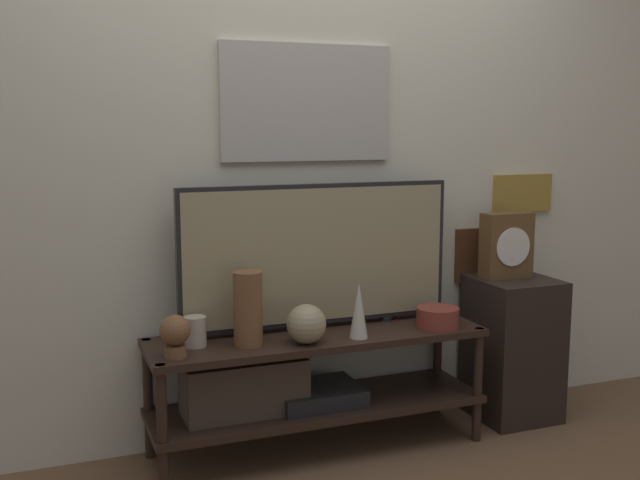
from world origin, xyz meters
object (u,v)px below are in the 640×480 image
Objects in this scene: vase_slim_bronze at (359,310)px; vase_round_glass at (306,324)px; television at (318,255)px; mantel_clock at (507,245)px; vase_tall_ceramic at (248,309)px; candle_jar at (195,332)px; decorative_bust at (175,334)px; vase_wide_bowl at (438,317)px.

vase_round_glass is at bearing 179.59° from vase_slim_bronze.
television is 0.34m from vase_round_glass.
vase_slim_bronze is 0.76× the size of mantel_clock.
vase_slim_bronze is at bearing -0.41° from vase_round_glass.
vase_slim_bronze is 1.44× the size of vase_round_glass.
vase_tall_ceramic is at bearing 172.31° from vase_slim_bronze.
vase_tall_ceramic reaches higher than candle_jar.
television reaches higher than vase_tall_ceramic.
mantel_clock is (1.57, 0.17, 0.22)m from decorative_bust.
vase_slim_bronze is 0.87m from mantel_clock.
vase_round_glass is at bearing -14.86° from vase_tall_ceramic.
mantel_clock reaches higher than candle_jar.
vase_slim_bronze is at bearing -0.41° from decorative_bust.
vase_round_glass is 0.44m from candle_jar.
vase_tall_ceramic is (-0.35, -0.14, -0.17)m from television.
mantel_clock reaches higher than vase_round_glass.
vase_tall_ceramic is at bearing 177.63° from vase_wide_bowl.
mantel_clock is (1.28, 0.11, 0.16)m from vase_tall_ceramic.
candle_jar is (-0.42, 0.12, -0.02)m from vase_round_glass.
vase_slim_bronze is 0.66m from candle_jar.
vase_round_glass is at bearing -15.78° from candle_jar.
television is 6.52× the size of vase_wide_bowl.
decorative_bust reaches higher than vase_round_glass.
candle_jar is 1.50m from mantel_clock.
mantel_clock is (0.44, 0.15, 0.27)m from vase_wide_bowl.
television is 3.95× the size of mantel_clock.
vase_tall_ceramic is 1.62× the size of vase_wide_bowl.
vase_tall_ceramic is 0.31m from decorative_bust.
television is at bearing 58.22° from vase_round_glass.
television reaches higher than vase_round_glass.
mantel_clock reaches higher than decorative_bust.
vase_round_glass is at bearing -0.41° from decorative_bust.
television is 0.41m from vase_tall_ceramic.
vase_tall_ceramic is 0.98× the size of mantel_clock.
television is at bearing 22.34° from vase_tall_ceramic.
vase_slim_bronze is 0.23m from vase_round_glass.
candle_jar is at bearing 164.22° from vase_round_glass.
vase_round_glass is 0.52m from decorative_bust.
vase_round_glass reaches higher than vase_wide_bowl.
television reaches higher than candle_jar.
vase_wide_bowl is at bearing 3.90° from vase_slim_bronze.
decorative_bust is (-1.13, -0.02, 0.05)m from vase_wide_bowl.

